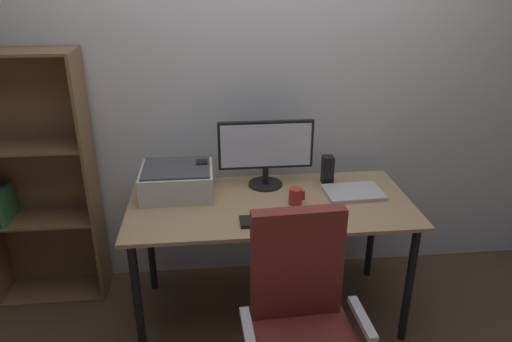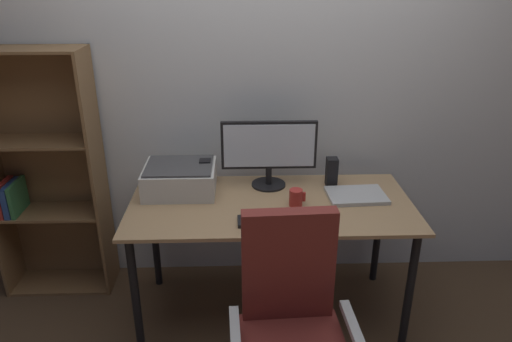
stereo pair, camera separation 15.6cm
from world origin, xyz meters
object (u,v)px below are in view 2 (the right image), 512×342
keyboard (266,221)px  speaker_right (332,172)px  desk (271,216)px  mouse (314,218)px  laptop (356,195)px  office_chair (291,340)px  printer (180,178)px  coffee_mug (296,198)px  speaker_left (206,174)px  bookshelf (45,177)px  monitor (269,149)px

keyboard → speaker_right: size_ratio=1.71×
desk → mouse: (0.20, -0.21, 0.10)m
keyboard → laptop: (0.52, 0.27, 0.00)m
desk → laptop: bearing=6.1°
speaker_right → office_chair: (-0.33, -0.96, -0.37)m
printer → speaker_right: bearing=3.3°
desk → coffee_mug: (0.13, -0.03, 0.13)m
desk → speaker_left: 0.46m
office_chair → bookshelf: bookshelf is taller
keyboard → coffee_mug: bearing=46.1°
coffee_mug → laptop: size_ratio=0.29×
coffee_mug → speaker_left: bearing=153.4°
desk → speaker_left: size_ratio=9.10×
keyboard → desk: bearing=79.2°
office_chair → bookshelf: 1.80m
mouse → printer: (-0.71, 0.38, 0.06)m
speaker_right → printer: bearing=-176.7°
speaker_right → laptop: bearing=-55.2°
desk → mouse: size_ratio=16.11×
speaker_left → bookshelf: bearing=171.5°
mouse → laptop: mouse is taller
laptop → printer: size_ratio=0.80×
laptop → office_chair: size_ratio=0.32×
coffee_mug → speaker_left: (-0.50, 0.25, 0.04)m
coffee_mug → bookshelf: 1.54m
mouse → desk: bearing=129.9°
desk → monitor: monitor is taller
monitor → printer: (-0.51, -0.06, -0.15)m
keyboard → speaker_left: size_ratio=1.71×
speaker_right → office_chair: bearing=-108.8°
speaker_left → bookshelf: 1.00m
coffee_mug → bookshelf: (-1.49, 0.40, -0.03)m
mouse → speaker_left: 0.72m
mouse → office_chair: (-0.16, -0.53, -0.30)m
mouse → coffee_mug: bearing=108.0°
coffee_mug → laptop: coffee_mug is taller
office_chair → keyboard: bearing=95.9°
desk → office_chair: (0.04, -0.74, -0.20)m
mouse → speaker_right: speaker_right is taller
printer → bookshelf: bearing=166.8°
coffee_mug → printer: bearing=162.7°
speaker_left → laptop: bearing=-10.9°
mouse → speaker_right: 0.46m
office_chair → monitor: bearing=89.8°
bookshelf → laptop: bearing=-9.6°
mouse → office_chair: 0.63m
speaker_right → printer: size_ratio=0.43×
desk → keyboard: 0.24m
desk → coffee_mug: bearing=-14.6°
desk → coffee_mug: coffee_mug is taller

